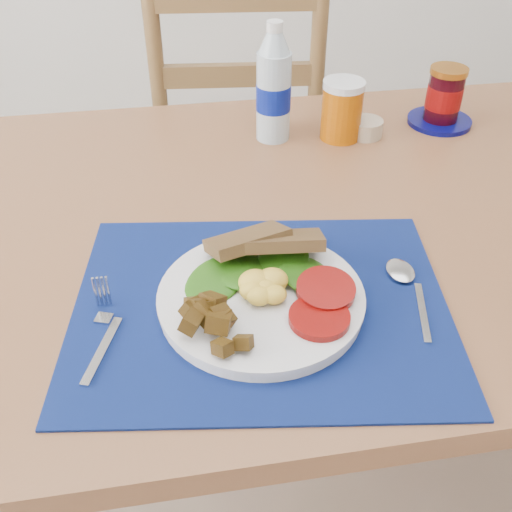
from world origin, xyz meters
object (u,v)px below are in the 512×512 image
(juice_glass, at_px, (342,112))
(jam_on_saucer, at_px, (444,99))
(chair_far, at_px, (237,114))
(breakfast_plate, at_px, (257,296))
(water_bottle, at_px, (274,89))

(juice_glass, height_order, jam_on_saucer, jam_on_saucer)
(chair_far, distance_m, jam_on_saucer, 0.61)
(breakfast_plate, xyz_separation_m, jam_on_saucer, (0.46, 0.49, 0.03))
(water_bottle, height_order, juice_glass, water_bottle)
(chair_far, height_order, juice_glass, chair_far)
(chair_far, bearing_deg, jam_on_saucer, 135.35)
(breakfast_plate, height_order, jam_on_saucer, jam_on_saucer)
(chair_far, distance_m, juice_glass, 0.53)
(breakfast_plate, relative_size, water_bottle, 1.20)
(chair_far, distance_m, water_bottle, 0.51)
(water_bottle, distance_m, jam_on_saucer, 0.35)
(water_bottle, relative_size, jam_on_saucer, 1.73)
(breakfast_plate, xyz_separation_m, water_bottle, (0.11, 0.48, 0.08))
(chair_far, distance_m, breakfast_plate, 0.95)
(juice_glass, xyz_separation_m, jam_on_saucer, (0.22, 0.03, -0.00))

